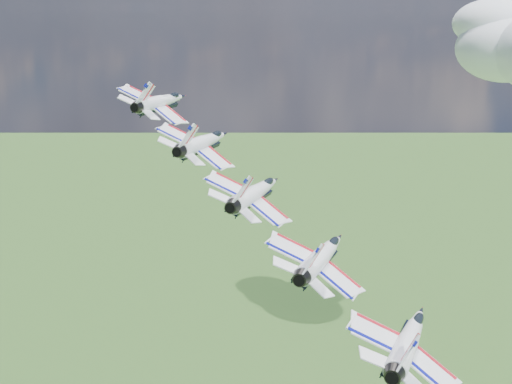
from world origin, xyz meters
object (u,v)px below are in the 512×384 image
(jet_0, at_px, (162,101))
(jet_1, at_px, (204,142))
(jet_3, at_px, (322,256))
(jet_2, at_px, (256,192))
(jet_4, at_px, (409,339))

(jet_0, distance_m, jet_1, 12.16)
(jet_1, xyz_separation_m, jet_3, (17.23, -15.73, -6.90))
(jet_0, relative_size, jet_1, 1.00)
(jet_1, relative_size, jet_2, 1.00)
(jet_0, relative_size, jet_3, 1.00)
(jet_1, distance_m, jet_3, 24.33)
(jet_1, bearing_deg, jet_0, 143.36)
(jet_1, relative_size, jet_4, 1.00)
(jet_2, distance_m, jet_4, 24.33)
(jet_2, bearing_deg, jet_4, -36.64)
(jet_3, distance_m, jet_4, 12.16)
(jet_2, height_order, jet_3, jet_2)
(jet_0, height_order, jet_1, jet_0)
(jet_0, xyz_separation_m, jet_2, (17.23, -15.73, -6.90))
(jet_0, relative_size, jet_2, 1.00)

